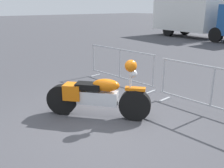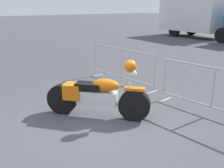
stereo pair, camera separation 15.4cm
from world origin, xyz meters
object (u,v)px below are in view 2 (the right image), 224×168
crowd_barrier_near (122,66)px  crowd_barrier_far (213,91)px  motorcycle (97,95)px  parked_car_blue (219,22)px  box_truck (203,15)px  parked_car_green (195,21)px

crowd_barrier_near → crowd_barrier_far: (2.96, 0.00, 0.00)m
motorcycle → crowd_barrier_near: (-1.48, 1.95, 0.08)m
motorcycle → parked_car_blue: bearing=74.9°
crowd_barrier_near → box_truck: box_truck is taller
crowd_barrier_far → parked_car_blue: parked_car_blue is taller
motorcycle → parked_car_green: 24.65m
motorcycle → crowd_barrier_far: 2.45m
box_truck → parked_car_blue: bearing=117.6°
motorcycle → parked_car_green: parked_car_green is taller
box_truck → parked_car_green: (-5.55, 7.42, -0.95)m
parked_car_green → parked_car_blue: size_ratio=0.92×
crowd_barrier_near → parked_car_blue: 21.13m
crowd_barrier_far → parked_car_blue: (-10.97, 19.56, 0.19)m
parked_car_blue → crowd_barrier_near: bearing=-162.7°
motorcycle → box_truck: 15.54m
motorcycle → parked_car_blue: (-9.49, 21.51, 0.26)m
crowd_barrier_far → motorcycle: bearing=-127.3°
motorcycle → parked_car_blue: size_ratio=0.41×
motorcycle → crowd_barrier_far: (1.48, 1.95, 0.08)m
crowd_barrier_far → parked_car_blue: bearing=119.3°
parked_car_green → parked_car_blue: bearing=-93.5°
box_truck → parked_car_blue: 8.07m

